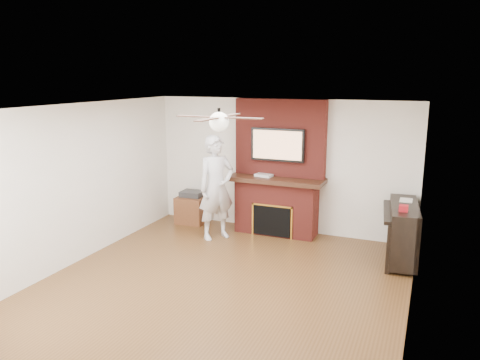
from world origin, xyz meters
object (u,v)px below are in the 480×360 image
at_px(person, 216,188).
at_px(piano, 402,231).
at_px(side_table, 192,208).
at_px(fireplace, 278,181).

bearing_deg(person, piano, -49.06).
xyz_separation_m(person, side_table, (-0.86, 0.66, -0.65)).
xyz_separation_m(fireplace, piano, (2.28, -0.55, -0.50)).
height_order(side_table, piano, piano).
bearing_deg(side_table, fireplace, -0.31).
xyz_separation_m(fireplace, person, (-0.92, -0.73, -0.05)).
relative_size(fireplace, side_table, 3.87).
distance_m(person, piano, 3.23).
xyz_separation_m(fireplace, side_table, (-1.78, -0.07, -0.70)).
bearing_deg(piano, side_table, 167.20).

